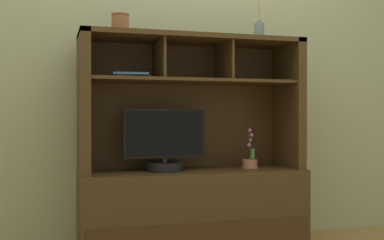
# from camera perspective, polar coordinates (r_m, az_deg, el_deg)

# --- Properties ---
(back_wall) EXTENTS (6.00, 0.02, 2.80)m
(back_wall) POSITION_cam_1_polar(r_m,az_deg,el_deg) (3.43, -1.35, 9.17)
(back_wall) COLOR #A2A77E
(back_wall) RESTS_ON ground
(media_console) EXTENTS (1.44, 0.54, 1.39)m
(media_console) POSITION_cam_1_polar(r_m,az_deg,el_deg) (3.16, -0.04, -7.88)
(media_console) COLOR #442F17
(media_console) RESTS_ON ground
(tv_monitor) EXTENTS (0.53, 0.23, 0.39)m
(tv_monitor) POSITION_cam_1_polar(r_m,az_deg,el_deg) (3.04, -3.26, -3.00)
(tv_monitor) COLOR black
(tv_monitor) RESTS_ON media_console
(potted_orchid) EXTENTS (0.11, 0.11, 0.27)m
(potted_orchid) POSITION_cam_1_polar(r_m,az_deg,el_deg) (3.25, 6.89, -4.96)
(potted_orchid) COLOR #B16A50
(potted_orchid) RESTS_ON media_console
(magazine_stack_left) EXTENTS (0.25, 0.30, 0.02)m
(magazine_stack_left) POSITION_cam_1_polar(r_m,az_deg,el_deg) (3.01, -7.35, 5.22)
(magazine_stack_left) COLOR gray
(magazine_stack_left) RESTS_ON media_console
(diffuser_bottle) EXTENTS (0.07, 0.07, 0.26)m
(diffuser_bottle) POSITION_cam_1_polar(r_m,az_deg,el_deg) (3.32, 7.96, 10.40)
(diffuser_bottle) COLOR slate
(diffuser_bottle) RESTS_ON media_console
(ceramic_vase) EXTENTS (0.11, 0.11, 0.12)m
(ceramic_vase) POSITION_cam_1_polar(r_m,az_deg,el_deg) (3.06, -8.50, 11.29)
(ceramic_vase) COLOR brown
(ceramic_vase) RESTS_ON media_console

